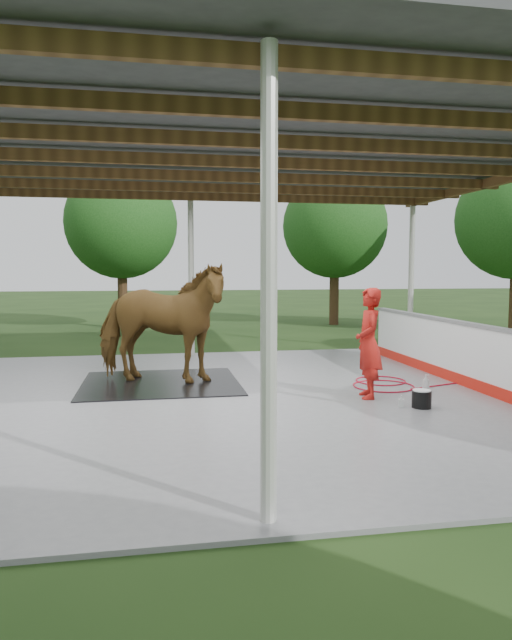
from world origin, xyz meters
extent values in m
plane|color=#1E3814|center=(0.00, 0.00, 0.00)|extent=(100.00, 100.00, 0.00)
cube|color=slate|center=(0.00, 0.00, 0.03)|extent=(12.00, 10.00, 0.05)
cylinder|color=beige|center=(0.00, -4.70, 1.98)|extent=(0.14, 0.14, 3.85)
cylinder|color=beige|center=(0.00, 4.70, 1.98)|extent=(0.14, 0.14, 3.85)
cylinder|color=beige|center=(5.70, 4.70, 1.98)|extent=(0.14, 0.14, 3.85)
cube|color=brown|center=(0.00, -4.50, 3.85)|extent=(12.00, 0.10, 0.18)
cube|color=brown|center=(0.00, -3.00, 3.85)|extent=(12.00, 0.10, 0.18)
cube|color=brown|center=(0.00, -1.50, 3.85)|extent=(12.00, 0.10, 0.18)
cube|color=brown|center=(0.00, 0.00, 3.85)|extent=(12.00, 0.10, 0.18)
cube|color=brown|center=(0.00, 1.50, 3.85)|extent=(12.00, 0.10, 0.18)
cube|color=brown|center=(0.00, 3.00, 3.85)|extent=(12.00, 0.10, 0.18)
cube|color=brown|center=(0.00, 4.50, 3.85)|extent=(12.00, 0.10, 0.18)
cube|color=#38383A|center=(0.00, 0.00, 4.05)|extent=(12.60, 10.60, 0.10)
cube|color=red|center=(4.59, 0.00, 0.15)|extent=(0.14, 8.00, 0.20)
cube|color=white|center=(4.60, 0.00, 0.65)|extent=(0.12, 8.00, 1.00)
cube|color=slate|center=(4.60, 0.00, 1.17)|extent=(0.16, 8.00, 0.06)
cylinder|color=#382314|center=(-2.00, 12.00, 1.10)|extent=(0.36, 0.36, 2.20)
sphere|color=#194714|center=(-2.00, 12.00, 3.80)|extent=(4.00, 4.00, 4.00)
cylinder|color=#382314|center=(6.00, 12.00, 1.10)|extent=(0.36, 0.36, 2.20)
sphere|color=#194714|center=(6.00, 12.00, 3.80)|extent=(4.00, 4.00, 4.00)
cube|color=black|center=(-0.80, 1.25, 0.06)|extent=(2.82, 2.64, 0.02)
imported|color=brown|center=(-0.80, 1.25, 1.16)|extent=(2.83, 2.01, 2.18)
imported|color=#AF1812|center=(2.51, -0.51, 0.95)|extent=(0.52, 0.71, 1.79)
cylinder|color=black|center=(3.06, -1.30, 0.18)|extent=(0.29, 0.29, 0.26)
cylinder|color=white|center=(3.06, -1.30, 0.31)|extent=(0.27, 0.27, 0.03)
imported|color=silver|center=(3.62, -0.32, 0.21)|extent=(0.17, 0.17, 0.31)
imported|color=#338CD8|center=(2.77, -1.22, 0.14)|extent=(0.11, 0.11, 0.18)
torus|color=#AD0C23|center=(3.11, 0.26, 0.06)|extent=(1.09, 1.09, 0.02)
torus|color=#AD0C23|center=(3.25, 0.73, 0.06)|extent=(0.92, 0.92, 0.02)
cylinder|color=#AD0C23|center=(4.08, 0.12, 0.06)|extent=(1.22, 0.42, 0.02)
camera|label=1|loc=(-0.92, -9.19, 2.13)|focal=32.00mm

